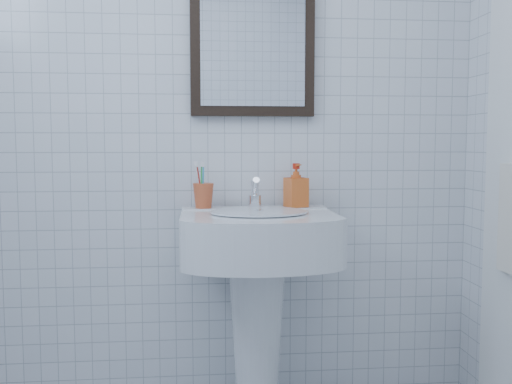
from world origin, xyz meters
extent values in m
cube|color=white|center=(0.00, 1.20, 1.25)|extent=(2.20, 0.02, 2.50)
cone|color=white|center=(0.18, 1.01, 0.36)|extent=(0.23, 0.23, 0.72)
cube|color=white|center=(0.18, 0.96, 0.78)|extent=(0.57, 0.41, 0.17)
cube|color=white|center=(0.18, 1.12, 0.86)|extent=(0.57, 0.10, 0.03)
cylinder|color=white|center=(0.18, 0.93, 0.88)|extent=(0.36, 0.36, 0.01)
cylinder|color=white|center=(0.18, 1.09, 0.90)|extent=(0.05, 0.05, 0.05)
cylinder|color=white|center=(0.18, 1.08, 0.96)|extent=(0.03, 0.10, 0.08)
cylinder|color=white|center=(0.18, 1.11, 0.94)|extent=(0.03, 0.05, 0.09)
imported|color=#C85013|center=(0.35, 1.11, 0.96)|extent=(0.10, 0.10, 0.17)
cube|color=black|center=(0.18, 1.18, 1.55)|extent=(0.50, 0.04, 0.62)
cube|color=white|center=(0.18, 1.16, 1.55)|extent=(0.42, 0.00, 0.54)
camera|label=1|loc=(-0.03, -1.14, 1.13)|focal=40.00mm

